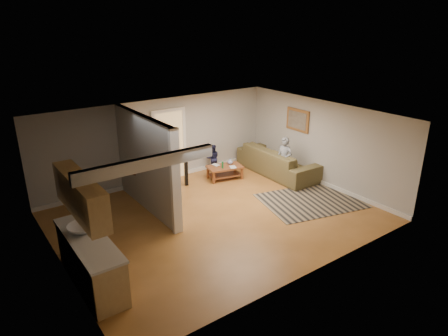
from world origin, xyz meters
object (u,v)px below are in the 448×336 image
at_px(coffee_table, 225,169).
at_px(child, 283,180).
at_px(tv_console, 155,179).
at_px(toy_basket, 161,190).
at_px(speaker_left, 159,192).
at_px(sofa, 277,173).
at_px(speaker_right, 186,169).
at_px(toddler, 213,171).

xyz_separation_m(coffee_table, child, (1.36, -1.16, -0.32)).
xyz_separation_m(tv_console, toy_basket, (0.37, 0.42, -0.58)).
bearing_deg(speaker_left, child, 5.83).
xyz_separation_m(sofa, speaker_right, (-2.86, 0.86, 0.50)).
height_order(child, toddler, child).
xyz_separation_m(speaker_left, child, (4.00, -0.43, -0.50)).
relative_size(tv_console, child, 1.00).
bearing_deg(toddler, speaker_left, 54.62).
bearing_deg(child, toy_basket, -123.75).
bearing_deg(sofa, speaker_left, 93.53).
bearing_deg(coffee_table, child, -40.63).
bearing_deg(toddler, speaker_right, 46.96).
relative_size(coffee_table, speaker_right, 1.15).
bearing_deg(toy_basket, speaker_right, 14.72).
bearing_deg(toy_basket, sofa, -9.05).
bearing_deg(speaker_right, tv_console, -135.01).
xyz_separation_m(toy_basket, toddler, (2.27, 0.76, -0.17)).
bearing_deg(sofa, child, 156.69).
distance_m(speaker_right, toddler, 1.49).
xyz_separation_m(coffee_table, tv_console, (-2.58, -0.42, 0.42)).
height_order(tv_console, toy_basket, tv_console).
bearing_deg(speaker_right, child, -10.41).
bearing_deg(speaker_left, toy_basket, 71.43).
bearing_deg(toddler, coffee_table, 110.95).
distance_m(coffee_table, tv_console, 2.65).
bearing_deg(child, speaker_right, -134.28).
height_order(speaker_left, speaker_right, speaker_right).
relative_size(sofa, toddler, 3.24).
xyz_separation_m(coffee_table, speaker_left, (-2.64, -0.73, 0.17)).
distance_m(speaker_right, toy_basket, 1.05).
relative_size(tv_console, toddler, 1.54).
bearing_deg(sofa, speaker_right, 75.04).
bearing_deg(sofa, toddler, 50.34).
distance_m(tv_console, child, 4.07).
xyz_separation_m(sofa, tv_console, (-4.20, 0.19, 0.75)).
distance_m(tv_console, toy_basket, 0.80).
xyz_separation_m(sofa, child, (-0.26, -0.56, 0.00)).
relative_size(sofa, tv_console, 2.10).
bearing_deg(child, toddler, -161.85).
bearing_deg(toy_basket, toddler, 18.58).
bearing_deg(tv_console, sofa, -12.77).
bearing_deg(child, speaker_left, -111.79).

